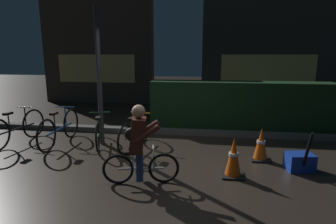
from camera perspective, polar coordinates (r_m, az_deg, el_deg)
The scene contains 15 objects.
ground_plane at distance 4.98m, azimuth -3.31°, elevation -11.57°, with size 40.00×40.00×0.00m, color #2D261E.
sidewalk_curb at distance 7.00m, azimuth 0.21°, elevation -4.01°, with size 12.00×0.24×0.12m, color #56544F.
hedge_row at distance 7.74m, azimuth 14.46°, elevation 1.44°, with size 4.80×0.70×1.25m, color #19381C.
storefront_left at distance 11.82m, azimuth -14.22°, elevation 12.46°, with size 4.51×0.54×4.35m.
storefront_right at distance 11.91m, azimuth 19.94°, elevation 13.47°, with size 5.13×0.54×4.92m.
street_post at distance 6.14m, azimuth -13.99°, elevation 6.89°, with size 0.10×0.10×2.96m, color #2D2D33.
parked_bike_leftmost at distance 7.00m, azimuth -28.74°, elevation -2.97°, with size 0.46×1.72×0.79m.
parked_bike_left_mid at distance 6.58m, azimuth -21.39°, elevation -3.17°, with size 0.46×1.74×0.80m.
parked_bike_center_left at distance 6.28m, azimuth -13.97°, elevation -3.78°, with size 0.54×1.45×0.70m.
parked_bike_center_right at distance 5.97m, azimuth -6.72°, elevation -4.21°, with size 0.46×1.55×0.73m.
traffic_cone_near at distance 4.70m, azimuth 13.33°, elevation -9.10°, with size 0.36×0.36×0.66m.
traffic_cone_far at distance 5.55m, azimuth 18.58°, elevation -6.39°, with size 0.36×0.36×0.62m.
blue_crate at distance 5.36m, azimuth 25.46°, elevation -9.26°, with size 0.44×0.32×0.30m, color #193DB7.
cyclist at distance 4.27m, azimuth -6.02°, elevation -6.63°, with size 1.17×0.50×1.25m.
closed_umbrella at distance 5.06m, azimuth 26.65°, elevation -7.61°, with size 0.05×0.05×0.85m, color black.
Camera 1 is at (0.91, -4.47, 1.98)m, focal length 29.61 mm.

